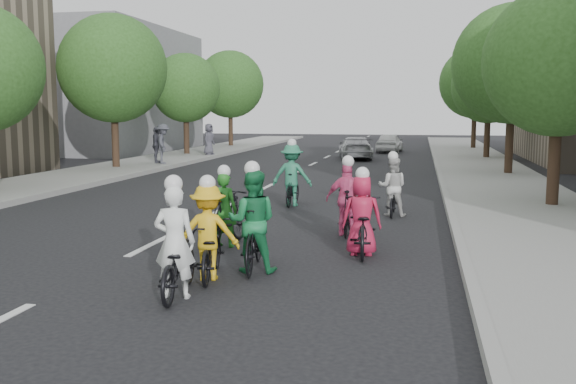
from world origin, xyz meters
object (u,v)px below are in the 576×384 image
(follow_car_lead, at_px, (355,148))
(cyclist_3, at_px, (348,206))
(cyclist_6, at_px, (392,193))
(spectator_0, at_px, (163,144))
(cyclist_2, at_px, (209,241))
(cyclist_0, at_px, (177,257))
(follow_car_trail, at_px, (390,143))
(spectator_2, at_px, (209,139))
(cyclist_5, at_px, (226,216))
(cyclist_4, at_px, (362,223))
(spectator_1, at_px, (156,145))
(cyclist_7, at_px, (292,179))
(cyclist_1, at_px, (253,230))

(follow_car_lead, bearing_deg, cyclist_3, 86.01)
(cyclist_6, distance_m, spectator_0, 16.70)
(cyclist_2, bearing_deg, cyclist_0, 72.05)
(cyclist_2, relative_size, follow_car_trail, 0.50)
(follow_car_trail, relative_size, spectator_0, 1.90)
(spectator_2, bearing_deg, cyclist_5, -149.64)
(cyclist_4, distance_m, spectator_0, 20.10)
(cyclist_5, relative_size, spectator_0, 1.02)
(spectator_0, bearing_deg, cyclist_2, -176.32)
(spectator_1, bearing_deg, cyclist_7, -158.49)
(cyclist_0, relative_size, cyclist_4, 0.90)
(cyclist_1, height_order, cyclist_5, cyclist_1)
(cyclist_6, relative_size, spectator_1, 0.95)
(cyclist_2, relative_size, cyclist_4, 0.90)
(cyclist_2, distance_m, follow_car_lead, 25.84)
(cyclist_4, distance_m, follow_car_lead, 23.70)
(cyclist_6, height_order, follow_car_trail, cyclist_6)
(cyclist_0, xyz_separation_m, cyclist_5, (-0.34, 3.49, 0.04))
(cyclist_4, xyz_separation_m, cyclist_5, (-2.72, 0.18, 0.02))
(cyclist_7, bearing_deg, follow_car_lead, -88.39)
(spectator_0, height_order, spectator_2, spectator_0)
(cyclist_2, bearing_deg, follow_car_trail, -102.46)
(cyclist_2, distance_m, cyclist_4, 3.18)
(follow_car_lead, xyz_separation_m, spectator_2, (-8.36, -0.35, 0.42))
(cyclist_1, height_order, cyclist_3, cyclist_1)
(spectator_2, bearing_deg, cyclist_6, -138.05)
(spectator_1, height_order, spectator_2, spectator_2)
(cyclist_7, relative_size, spectator_2, 1.07)
(follow_car_trail, bearing_deg, cyclist_0, 92.32)
(cyclist_7, height_order, follow_car_lead, cyclist_7)
(cyclist_0, distance_m, cyclist_5, 3.50)
(cyclist_7, bearing_deg, cyclist_4, 115.00)
(cyclist_1, height_order, spectator_2, spectator_2)
(cyclist_2, relative_size, cyclist_3, 1.04)
(follow_car_lead, bearing_deg, spectator_2, -6.84)
(cyclist_5, bearing_deg, spectator_0, -51.98)
(cyclist_7, bearing_deg, cyclist_1, 97.96)
(cyclist_4, distance_m, cyclist_7, 6.29)
(cyclist_2, relative_size, cyclist_7, 0.95)
(cyclist_0, xyz_separation_m, cyclist_7, (-0.11, 9.08, 0.17))
(cyclist_2, bearing_deg, cyclist_1, -142.22)
(follow_car_lead, bearing_deg, cyclist_1, 82.57)
(cyclist_7, bearing_deg, cyclist_5, 89.33)
(cyclist_7, distance_m, spectator_0, 13.94)
(cyclist_0, xyz_separation_m, spectator_2, (-8.45, 26.52, 0.46))
(cyclist_7, relative_size, spectator_1, 1.09)
(cyclist_0, relative_size, cyclist_7, 0.96)
(cyclist_1, height_order, cyclist_6, cyclist_1)
(cyclist_0, height_order, cyclist_5, cyclist_0)
(cyclist_5, bearing_deg, cyclist_1, 131.50)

